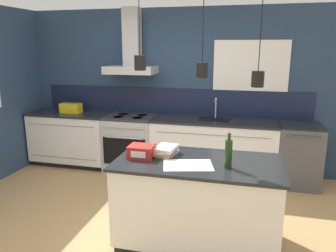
# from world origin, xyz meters

# --- Properties ---
(ground_plane) EXTENTS (16.00, 16.00, 0.00)m
(ground_plane) POSITION_xyz_m (0.00, 0.00, 0.00)
(ground_plane) COLOR tan
(ground_plane) RESTS_ON ground
(wall_back) EXTENTS (5.60, 2.32, 2.60)m
(wall_back) POSITION_xyz_m (-0.02, 2.00, 1.36)
(wall_back) COLOR navy
(wall_back) RESTS_ON ground_plane
(counter_run_left) EXTENTS (1.37, 0.64, 0.91)m
(counter_run_left) POSITION_xyz_m (-1.69, 1.69, 0.46)
(counter_run_left) COLOR black
(counter_run_left) RESTS_ON ground_plane
(counter_run_sink) EXTENTS (1.91, 0.64, 1.23)m
(counter_run_sink) POSITION_xyz_m (0.75, 1.69, 0.46)
(counter_run_sink) COLOR black
(counter_run_sink) RESTS_ON ground_plane
(oven_range) EXTENTS (0.81, 0.66, 0.91)m
(oven_range) POSITION_xyz_m (-0.60, 1.69, 0.46)
(oven_range) COLOR #B5B5BA
(oven_range) RESTS_ON ground_plane
(dishwasher) EXTENTS (0.60, 0.65, 0.91)m
(dishwasher) POSITION_xyz_m (2.00, 1.69, 0.46)
(dishwasher) COLOR #4C4C51
(dishwasher) RESTS_ON ground_plane
(kitchen_island) EXTENTS (1.63, 0.87, 0.91)m
(kitchen_island) POSITION_xyz_m (0.80, -0.17, 0.46)
(kitchen_island) COLOR black
(kitchen_island) RESTS_ON ground_plane
(bottle_on_island) EXTENTS (0.07, 0.07, 0.33)m
(bottle_on_island) POSITION_xyz_m (1.10, -0.30, 1.05)
(bottle_on_island) COLOR #193319
(bottle_on_island) RESTS_ON kitchen_island
(book_stack) EXTENTS (0.24, 0.32, 0.09)m
(book_stack) POSITION_xyz_m (0.45, -0.08, 0.96)
(book_stack) COLOR beige
(book_stack) RESTS_ON kitchen_island
(red_supply_box) EXTENTS (0.25, 0.21, 0.13)m
(red_supply_box) POSITION_xyz_m (0.23, -0.21, 0.97)
(red_supply_box) COLOR red
(red_supply_box) RESTS_ON kitchen_island
(paper_pile) EXTENTS (0.53, 0.42, 0.01)m
(paper_pile) POSITION_xyz_m (0.73, -0.32, 0.91)
(paper_pile) COLOR silver
(paper_pile) RESTS_ON kitchen_island
(yellow_toolbox) EXTENTS (0.34, 0.18, 0.19)m
(yellow_toolbox) POSITION_xyz_m (-1.66, 1.69, 0.99)
(yellow_toolbox) COLOR gold
(yellow_toolbox) RESTS_ON counter_run_left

